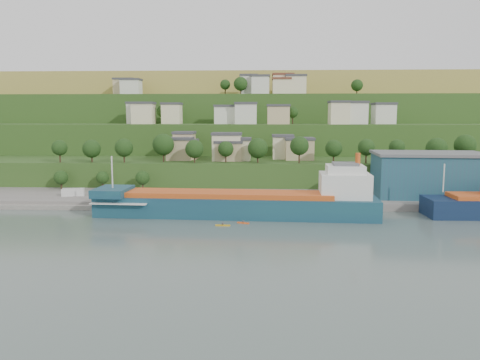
# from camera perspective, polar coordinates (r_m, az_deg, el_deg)

# --- Properties ---
(ground) EXTENTS (500.00, 500.00, 0.00)m
(ground) POSITION_cam_1_polar(r_m,az_deg,el_deg) (111.25, 2.18, -5.26)
(ground) COLOR #45544D
(ground) RESTS_ON ground
(quay) EXTENTS (220.00, 26.00, 4.00)m
(quay) POSITION_cam_1_polar(r_m,az_deg,el_deg) (140.01, 10.48, -2.69)
(quay) COLOR slate
(quay) RESTS_ON ground
(pebble_beach) EXTENTS (40.00, 18.00, 2.40)m
(pebble_beach) POSITION_cam_1_polar(r_m,az_deg,el_deg) (143.96, -20.24, -2.75)
(pebble_beach) COLOR slate
(pebble_beach) RESTS_ON ground
(hillside) EXTENTS (360.00, 210.00, 96.00)m
(hillside) POSITION_cam_1_polar(r_m,az_deg,el_deg) (278.20, 2.42, 2.59)
(hillside) COLOR #284719
(hillside) RESTS_ON ground
(cargo_ship_near) EXTENTS (71.18, 14.74, 18.17)m
(cargo_ship_near) POSITION_cam_1_polar(r_m,az_deg,el_deg) (118.15, 0.56, -3.05)
(cargo_ship_near) COLOR #15344F
(cargo_ship_near) RESTS_ON ground
(warehouse) EXTENTS (32.16, 20.95, 12.80)m
(warehouse) POSITION_cam_1_polar(r_m,az_deg,el_deg) (146.13, 21.98, 0.66)
(warehouse) COLOR #205160
(warehouse) RESTS_ON quay
(caravan) EXTENTS (6.69, 3.95, 2.92)m
(caravan) POSITION_cam_1_polar(r_m,az_deg,el_deg) (145.36, -19.66, -1.56)
(caravan) COLOR silver
(caravan) RESTS_ON pebble_beach
(dinghy) EXTENTS (4.25, 2.84, 0.80)m
(dinghy) POSITION_cam_1_polar(r_m,az_deg,el_deg) (134.29, -15.59, -2.59)
(dinghy) COLOR silver
(dinghy) RESTS_ON pebble_beach
(kayak_orange) EXTENTS (2.94, 1.50, 0.74)m
(kayak_orange) POSITION_cam_1_polar(r_m,az_deg,el_deg) (110.83, 0.40, -5.19)
(kayak_orange) COLOR #F85616
(kayak_orange) RESTS_ON ground
(kayak_yellow) EXTENTS (3.46, 0.78, 0.86)m
(kayak_yellow) POSITION_cam_1_polar(r_m,az_deg,el_deg) (108.43, -2.11, -5.47)
(kayak_yellow) COLOR #C09416
(kayak_yellow) RESTS_ON ground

